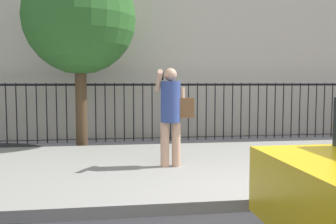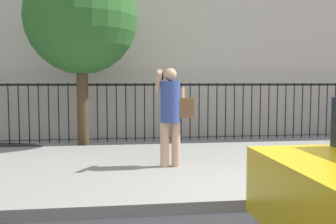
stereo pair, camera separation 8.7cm
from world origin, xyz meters
The scene contains 5 objects.
ground_plane centered at (0.00, 0.00, 0.00)m, with size 60.00×60.00×0.00m, color #28282B.
sidewalk centered at (0.00, 2.20, 0.07)m, with size 28.00×4.40×0.15m, color gray.
iron_fence centered at (0.00, 5.90, 1.02)m, with size 12.03×0.04×1.60m.
pedestrian_on_phone centered at (-1.21, 1.99, 1.14)m, with size 0.65×0.50×1.70m.
street_tree_mid centered at (-2.97, 4.84, 3.12)m, with size 2.65×2.65×4.46m.
Camera 2 is at (-2.12, -4.40, 1.61)m, focal length 40.21 mm.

